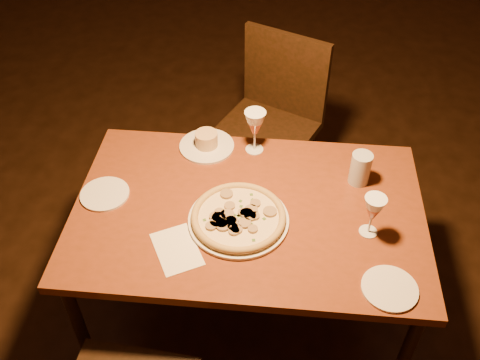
# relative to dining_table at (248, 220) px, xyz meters

# --- Properties ---
(floor) EXTENTS (7.00, 7.00, 0.00)m
(floor) POSITION_rel_dining_table_xyz_m (-0.15, 0.12, -0.65)
(floor) COLOR black
(floor) RESTS_ON ground
(dining_table) EXTENTS (1.36, 0.91, 0.71)m
(dining_table) POSITION_rel_dining_table_xyz_m (0.00, 0.00, 0.00)
(dining_table) COLOR brown
(dining_table) RESTS_ON floor
(chair_far) EXTENTS (0.59, 0.59, 0.94)m
(chair_far) POSITION_rel_dining_table_xyz_m (0.02, 0.81, -0.11)
(chair_far) COLOR black
(chair_far) RESTS_ON floor
(pizza_plate) EXTENTS (0.37, 0.37, 0.04)m
(pizza_plate) POSITION_rel_dining_table_xyz_m (-0.03, -0.07, 0.08)
(pizza_plate) COLOR silver
(pizza_plate) RESTS_ON dining_table
(ramekin_saucer) EXTENTS (0.23, 0.23, 0.07)m
(ramekin_saucer) POSITION_rel_dining_table_xyz_m (-0.22, 0.33, 0.09)
(ramekin_saucer) COLOR silver
(ramekin_saucer) RESTS_ON dining_table
(wine_glass_far) EXTENTS (0.09, 0.09, 0.20)m
(wine_glass_far) POSITION_rel_dining_table_xyz_m (-0.02, 0.34, 0.16)
(wine_glass_far) COLOR #BD644F
(wine_glass_far) RESTS_ON dining_table
(wine_glass_right) EXTENTS (0.08, 0.08, 0.17)m
(wine_glass_right) POSITION_rel_dining_table_xyz_m (0.44, -0.06, 0.15)
(wine_glass_right) COLOR #BD644F
(wine_glass_right) RESTS_ON dining_table
(water_tumbler) EXTENTS (0.08, 0.08, 0.14)m
(water_tumbler) POSITION_rel_dining_table_xyz_m (0.41, 0.21, 0.13)
(water_tumbler) COLOR #ACB3BC
(water_tumbler) RESTS_ON dining_table
(side_plate_left) EXTENTS (0.19, 0.19, 0.01)m
(side_plate_left) POSITION_rel_dining_table_xyz_m (-0.56, -0.01, 0.07)
(side_plate_left) COLOR silver
(side_plate_left) RESTS_ON dining_table
(side_plate_near) EXTENTS (0.19, 0.19, 0.01)m
(side_plate_near) POSITION_rel_dining_table_xyz_m (0.51, -0.30, 0.07)
(side_plate_near) COLOR silver
(side_plate_near) RESTS_ON dining_table
(menu_card) EXTENTS (0.23, 0.25, 0.00)m
(menu_card) POSITION_rel_dining_table_xyz_m (-0.22, -0.23, 0.06)
(menu_card) COLOR silver
(menu_card) RESTS_ON dining_table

